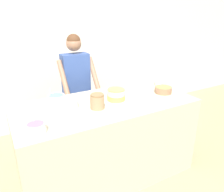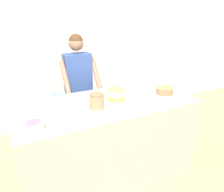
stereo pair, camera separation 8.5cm
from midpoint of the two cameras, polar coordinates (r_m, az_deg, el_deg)
name	(u,v)px [view 1 (the left image)]	position (r m, az deg, el deg)	size (l,w,h in m)	color
wall_back	(60,47)	(3.65, -13.99, 12.24)	(10.00, 0.05, 2.60)	beige
counter	(106,140)	(2.55, -2.42, -11.33)	(1.91, 0.88, 0.92)	#C6B793
person_baker	(76,81)	(2.95, -10.13, 3.76)	(0.47, 0.43, 1.58)	#2D2D38
cake	(116,96)	(2.36, 0.05, 0.04)	(0.35, 0.35, 0.13)	silver
frosting_bowl_blue	(56,99)	(2.39, -15.33, -0.70)	(0.18, 0.18, 0.16)	white
frosting_bowl_white	(69,104)	(2.23, -12.25, -2.01)	(0.18, 0.18, 0.16)	white
frosting_bowl_olive	(163,90)	(2.65, 12.34, 1.63)	(0.20, 0.20, 0.19)	#936B4C
frosting_bowl_purple	(36,128)	(1.86, -20.46, -7.83)	(0.15, 0.15, 0.16)	white
drinking_glass	(158,81)	(2.88, 11.18, 3.84)	(0.07, 0.07, 0.13)	silver
ceramic_plate	(147,95)	(2.56, 8.07, 0.33)	(0.21, 0.21, 0.01)	silver
stoneware_jar	(97,101)	(2.17, -4.97, -1.41)	(0.14, 0.14, 0.15)	#9E7F5B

